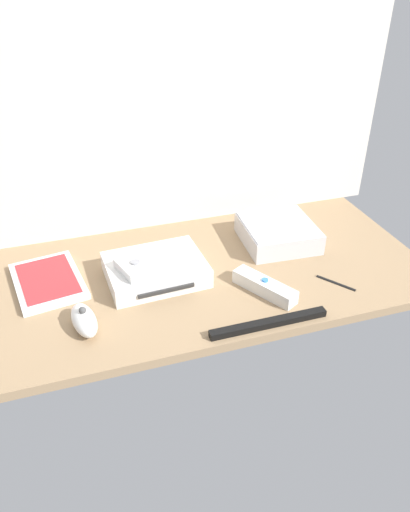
{
  "coord_description": "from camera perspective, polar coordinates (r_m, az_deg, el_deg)",
  "views": [
    {
      "loc": [
        -27.76,
        -87.14,
        62.59
      ],
      "look_at": [
        0.0,
        0.0,
        4.0
      ],
      "focal_mm": 34.45,
      "sensor_mm": 36.0,
      "label": 1
    }
  ],
  "objects": [
    {
      "name": "remote_nunchuk",
      "position": [
        0.97,
        -13.86,
        -7.23
      ],
      "size": [
        5.9,
        10.56,
        5.1
      ],
      "rotation": [
        0.0,
        0.0,
        0.16
      ],
      "color": "white",
      "rests_on": "ground_plane"
    },
    {
      "name": "mini_computer",
      "position": [
        1.22,
        8.46,
        2.7
      ],
      "size": [
        17.91,
        17.91,
        5.3
      ],
      "rotation": [
        0.0,
        0.0,
        -0.05
      ],
      "color": "silver",
      "rests_on": "ground_plane"
    },
    {
      "name": "back_wall",
      "position": [
        1.19,
        -3.77,
        17.7
      ],
      "size": [
        110.0,
        1.2,
        64.0
      ],
      "primitive_type": "cube",
      "color": "silver",
      "rests_on": "ground"
    },
    {
      "name": "stylus_pen",
      "position": [
        1.1,
        14.97,
        -2.95
      ],
      "size": [
        5.78,
        7.74,
        0.7
      ],
      "primitive_type": "cylinder",
      "rotation": [
        0.0,
        1.57,
        2.19
      ],
      "color": "black",
      "rests_on": "ground_plane"
    },
    {
      "name": "remote_classic_pad",
      "position": [
        1.05,
        -6.14,
        -0.57
      ],
      "size": [
        16.13,
        11.93,
        2.4
      ],
      "rotation": [
        0.0,
        0.0,
        0.3
      ],
      "color": "white",
      "rests_on": "game_console"
    },
    {
      "name": "game_case",
      "position": [
        1.12,
        -17.77,
        -2.78
      ],
      "size": [
        16.43,
        20.91,
        1.56
      ],
      "rotation": [
        0.0,
        0.0,
        0.16
      ],
      "color": "white",
      "rests_on": "ground_plane"
    },
    {
      "name": "remote_wand",
      "position": [
        1.04,
        6.92,
        -3.55
      ],
      "size": [
        10.28,
        14.71,
        3.4
      ],
      "rotation": [
        0.0,
        0.0,
        0.5
      ],
      "color": "white",
      "rests_on": "ground_plane"
    },
    {
      "name": "ground_plane",
      "position": [
        1.11,
        0.0,
        -2.17
      ],
      "size": [
        100.0,
        48.0,
        2.0
      ],
      "primitive_type": "cube",
      "color": "#9E7F5B",
      "rests_on": "ground"
    },
    {
      "name": "game_console",
      "position": [
        1.08,
        -5.76,
        -1.59
      ],
      "size": [
        21.84,
        17.38,
        4.4
      ],
      "rotation": [
        0.0,
        0.0,
        0.05
      ],
      "color": "white",
      "rests_on": "ground_plane"
    },
    {
      "name": "sensor_bar",
      "position": [
        0.96,
        7.42,
        -7.74
      ],
      "size": [
        24.0,
        1.83,
        1.4
      ],
      "primitive_type": "cube",
      "rotation": [
        0.0,
        0.0,
        -0.0
      ],
      "color": "black",
      "rests_on": "ground_plane"
    }
  ]
}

